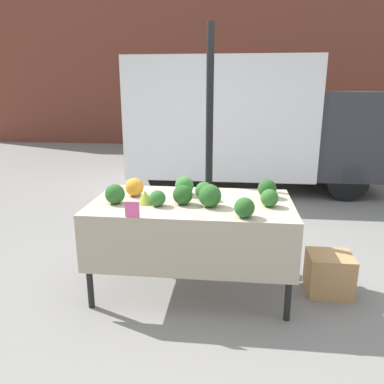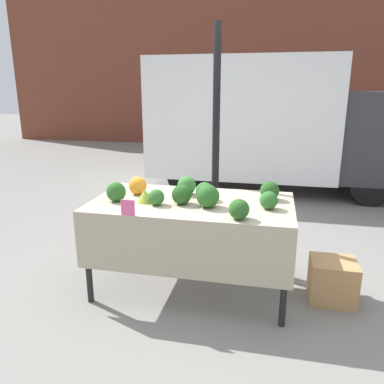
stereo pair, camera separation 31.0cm
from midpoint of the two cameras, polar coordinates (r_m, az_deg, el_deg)
name	(u,v)px [view 2 (the right image)]	position (r m, az deg, el deg)	size (l,w,h in m)	color
ground_plane	(192,287)	(3.45, 2.66, -14.33)	(40.00, 40.00, 0.00)	gray
building_facade	(256,52)	(11.98, 10.58, 20.26)	(16.00, 0.60, 5.51)	brown
tent_pole	(216,150)	(3.64, 6.09, 6.40)	(0.07, 0.07, 2.29)	black
parked_truck	(270,121)	(6.80, 13.18, 10.50)	(4.28, 2.10, 2.20)	white
market_table	(190,215)	(3.10, 2.62, -3.52)	(1.67, 0.93, 0.80)	tan
orange_cauliflower	(138,186)	(3.32, -5.66, 0.94)	(0.16, 0.16, 0.16)	orange
romanesco_head	(145,196)	(3.09, -4.34, -0.61)	(0.14, 0.14, 0.11)	#93B238
broccoli_head_0	(156,197)	(3.01, -2.53, -0.85)	(0.13, 0.13, 0.13)	#2D6628
broccoli_head_1	(116,192)	(3.14, -8.74, -0.02)	(0.16, 0.16, 0.16)	#285B23
broccoli_head_2	(205,191)	(3.15, 4.76, 0.09)	(0.15, 0.15, 0.15)	#2D6628
broccoli_head_3	(182,195)	(3.02, 1.34, -0.44)	(0.16, 0.16, 0.16)	#23511E
broccoli_head_4	(208,196)	(2.95, 5.45, -0.68)	(0.18, 0.18, 0.18)	#285B23
broccoli_head_5	(269,200)	(3.00, 14.54, -1.27)	(0.14, 0.14, 0.14)	#2D6628
broccoli_head_6	(187,186)	(3.30, 1.87, 0.96)	(0.16, 0.16, 0.16)	#387533
broccoli_head_7	(239,209)	(2.72, 10.43, -2.64)	(0.15, 0.15, 0.15)	#285B23
broccoli_head_8	(270,191)	(3.25, 14.46, 0.17)	(0.16, 0.16, 0.16)	#23511E
price_sign	(128,208)	(2.78, -6.63, -2.42)	(0.11, 0.01, 0.12)	#F45B9E
produce_crate	(332,281)	(3.44, 23.12, -12.38)	(0.37, 0.33, 0.35)	tan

